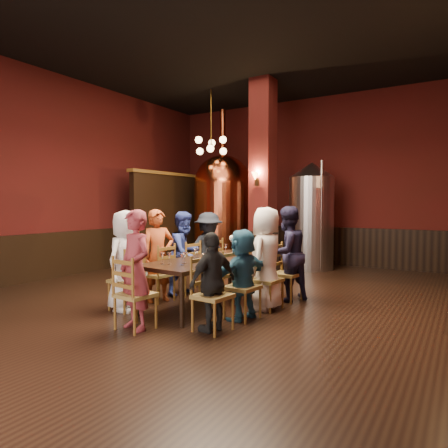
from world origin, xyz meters
The scene contains 39 objects.
room centered at (0.00, 0.00, 2.25)m, with size 10.00×10.02×4.50m.
wainscot_back centered at (0.00, 4.96, 0.50)m, with size 7.90×0.08×1.00m, color black.
wainscot_left centered at (-3.96, 0.00, 0.50)m, with size 0.08×9.90×1.00m, color black.
column centered at (-0.30, 2.80, 2.25)m, with size 0.58×0.58×4.50m, color #48100F.
partition centered at (-3.20, 3.20, 1.20)m, with size 0.22×3.50×2.40m, color black.
pendant_cluster centered at (-1.80, 2.90, 3.10)m, with size 0.90×0.90×1.70m, color #A57226, non-canonical shape.
sconce_column centered at (-0.30, 2.50, 2.20)m, with size 0.20×0.20×0.36m, color black, non-canonical shape.
dining_table centered at (0.27, -0.32, 0.69)m, with size 1.23×2.49×0.75m.
chair_0 centered at (-0.67, -1.23, 0.46)m, with size 0.46×0.46×0.92m, color brown, non-canonical shape.
person_0 centered at (-0.67, -1.23, 0.77)m, with size 0.75×0.49×1.54m, color white.
chair_1 centered at (-0.60, -0.56, 0.46)m, with size 0.46×0.46×0.92m, color brown, non-canonical shape.
person_1 centered at (-0.60, -0.56, 0.77)m, with size 0.56×0.37×1.54m, color #9C3E1A.
chair_2 centered at (-0.54, 0.09, 0.46)m, with size 0.46×0.46×0.92m, color brown, non-canonical shape.
person_2 centered at (-0.54, 0.09, 0.75)m, with size 0.73×0.36×1.49m, color navy.
chair_3 centered at (-0.47, 0.76, 0.46)m, with size 0.46×0.46×0.92m, color brown, non-canonical shape.
person_3 centered at (-0.47, 0.76, 0.73)m, with size 0.95×0.54×1.47m, color black.
chair_4 centered at (1.02, -1.40, 0.46)m, with size 0.46×0.46×0.92m, color brown, non-canonical shape.
person_4 centered at (1.02, -1.40, 0.64)m, with size 0.75×0.31×1.28m, color black.
chair_5 centered at (1.09, -0.73, 0.46)m, with size 0.46×0.46×0.92m, color brown, non-canonical shape.
person_5 centered at (1.09, -0.73, 0.64)m, with size 1.19×0.38×1.29m, color #2B6383.
chair_6 centered at (1.15, -0.07, 0.46)m, with size 0.46×0.46×0.92m, color brown, non-canonical shape.
person_6 centered at (1.15, -0.07, 0.79)m, with size 0.77×0.50×1.58m, color white.
chair_7 centered at (1.22, 0.59, 0.46)m, with size 0.46×0.46×0.92m, color brown, non-canonical shape.
person_7 centered at (1.22, 0.59, 0.80)m, with size 0.77×0.38×1.59m, color #1D1B36.
chair_8 centered at (0.12, -1.86, 0.46)m, with size 0.46×0.46×0.92m, color brown, non-canonical shape.
person_8 centered at (0.12, -1.86, 0.78)m, with size 0.57×0.37×1.56m, color maroon.
copper_kettle centered at (-1.98, 3.76, 1.53)m, with size 2.10×2.10×4.19m.
steel_vessel centered at (0.48, 3.97, 1.32)m, with size 1.18×1.18×2.65m.
rose_vase centered at (0.34, 0.37, 0.98)m, with size 0.20×0.20×0.35m.
wine_glass_0 centered at (0.53, -0.88, 0.83)m, with size 0.07×0.07×0.17m, color white, non-canonical shape.
wine_glass_1 centered at (0.21, -0.91, 0.83)m, with size 0.07×0.07×0.17m, color white, non-canonical shape.
wine_glass_2 centered at (0.45, 0.37, 0.83)m, with size 0.07×0.07×0.17m, color white, non-canonical shape.
wine_glass_3 centered at (0.55, -0.84, 0.83)m, with size 0.07×0.07×0.17m, color white, non-canonical shape.
wine_glass_4 centered at (0.30, -1.09, 0.83)m, with size 0.07×0.07×0.17m, color white, non-canonical shape.
wine_glass_5 centered at (0.10, -0.47, 0.83)m, with size 0.07×0.07×0.17m, color white, non-canonical shape.
wine_glass_6 centered at (0.09, -1.13, 0.83)m, with size 0.07×0.07×0.17m, color white, non-canonical shape.
wine_glass_7 centered at (-0.02, -1.15, 0.83)m, with size 0.07×0.07×0.17m, color white, non-canonical shape.
wine_glass_8 centered at (0.15, 0.38, 0.83)m, with size 0.07×0.07×0.17m, color white, non-canonical shape.
wine_glass_9 centered at (0.06, -0.36, 0.83)m, with size 0.07×0.07×0.17m, color white, non-canonical shape.
Camera 1 is at (3.77, -5.64, 1.64)m, focal length 32.00 mm.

